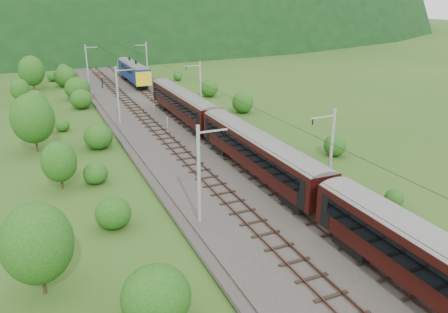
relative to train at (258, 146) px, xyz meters
name	(u,v)px	position (x,y,z in m)	size (l,w,h in m)	color
ground	(267,210)	(-2.40, -6.50, -3.51)	(600.00, 600.00, 0.00)	#2A5019
railbed	(221,169)	(-2.40, 3.50, -3.36)	(14.00, 220.00, 0.30)	#38332D
track_left	(200,171)	(-4.80, 3.50, -3.14)	(2.40, 220.00, 0.27)	#532E23
track_right	(242,164)	(0.00, 3.50, -3.14)	(2.40, 220.00, 0.27)	#532E23
catenary_left	(118,94)	(-8.52, 25.50, 0.99)	(2.54, 192.28, 8.00)	gray
catenary_right	(200,87)	(3.72, 25.50, 0.99)	(2.54, 192.28, 8.00)	gray
overhead_wires	(221,105)	(-2.40, 3.50, 3.59)	(4.83, 198.00, 0.03)	black
mountain_main	(55,28)	(-2.40, 253.50, -3.51)	(504.00, 360.00, 244.00)	black
train	(258,146)	(0.00, 0.00, 0.00)	(2.96, 119.72, 5.15)	black
hazard_post_near	(167,122)	(-3.11, 20.48, -2.47)	(0.16, 0.16, 1.47)	red
hazard_post_far	(154,107)	(-2.37, 30.17, -2.54)	(0.14, 0.14, 1.33)	red
signal	(102,81)	(-6.75, 52.11, -1.77)	(0.27, 0.27, 2.44)	black
vegetation_left	(68,144)	(-16.76, 10.85, -0.89)	(13.02, 149.16, 6.99)	#1D4913
vegetation_right	(320,143)	(10.02, 3.46, -2.15)	(6.69, 103.91, 3.04)	#1D4913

